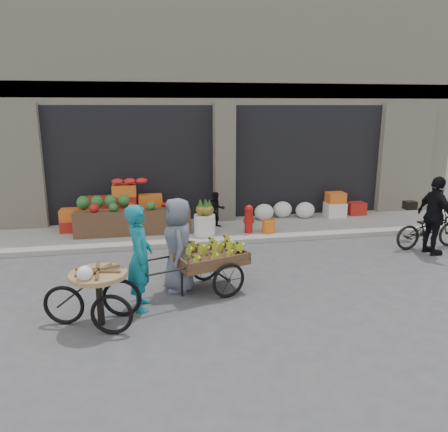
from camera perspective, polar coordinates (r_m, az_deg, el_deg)
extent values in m
plane|color=#424244|center=(7.69, 7.08, -10.49)|extent=(80.00, 80.00, 0.00)
cube|color=gray|center=(11.40, 0.84, -1.79)|extent=(18.00, 2.20, 0.12)
cube|color=beige|center=(15.01, -2.36, 15.32)|extent=(14.00, 6.00, 7.00)
cube|color=gray|center=(12.20, -0.32, 16.07)|extent=(14.00, 0.30, 0.40)
cube|color=black|center=(12.73, -11.95, 6.99)|extent=(4.40, 1.60, 3.10)
cube|color=black|center=(13.57, 9.61, 7.52)|extent=(4.40, 1.60, 3.10)
cube|color=beige|center=(12.09, -0.13, 6.93)|extent=(0.55, 0.80, 3.22)
cube|color=brown|center=(10.95, -11.78, -0.81)|extent=(2.80, 0.45, 0.60)
sphere|color=#1E5923|center=(11.37, -15.39, 1.81)|extent=(0.34, 0.34, 0.34)
cylinder|color=silver|center=(10.72, -2.54, -1.12)|extent=(0.52, 0.52, 0.50)
cylinder|color=#A5140F|center=(10.87, 3.24, -0.75)|extent=(0.20, 0.20, 0.56)
sphere|color=#A5140F|center=(10.79, 3.26, 0.89)|extent=(0.22, 0.22, 0.22)
cylinder|color=orange|center=(10.99, 5.82, -1.34)|extent=(0.32, 0.32, 0.30)
ellipsoid|color=silver|center=(12.32, 7.94, 0.63)|extent=(1.70, 0.60, 0.44)
imported|color=black|center=(11.30, -0.99, 0.82)|extent=(0.51, 0.43, 0.93)
cube|color=brown|center=(7.72, -1.87, -5.78)|extent=(1.41, 1.14, 0.11)
torus|color=black|center=(7.51, 0.61, -8.43)|extent=(0.60, 0.24, 0.62)
torus|color=black|center=(8.23, -2.40, -6.38)|extent=(0.60, 0.24, 0.62)
cylinder|color=black|center=(7.62, -5.50, -8.61)|extent=(0.05, 0.05, 0.51)
imported|color=#106E7B|center=(7.08, -10.94, -5.35)|extent=(0.44, 0.65, 1.72)
cylinder|color=#9E7F51|center=(6.69, -16.13, -7.39)|extent=(1.00, 1.00, 0.07)
cube|color=black|center=(6.85, -15.90, -10.51)|extent=(0.10, 0.10, 0.80)
torus|color=black|center=(6.57, -14.45, -12.35)|extent=(0.62, 0.19, 0.62)
torus|color=black|center=(7.06, -13.20, -10.35)|extent=(0.62, 0.19, 0.62)
torus|color=black|center=(7.06, -20.19, -10.87)|extent=(0.62, 0.19, 0.62)
imported|color=slate|center=(7.69, -6.01, -3.78)|extent=(0.55, 0.83, 1.67)
imported|color=black|center=(11.09, 25.24, -1.54)|extent=(1.75, 0.72, 0.90)
imported|color=black|center=(10.57, 25.84, 0.01)|extent=(0.50, 1.05, 1.74)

